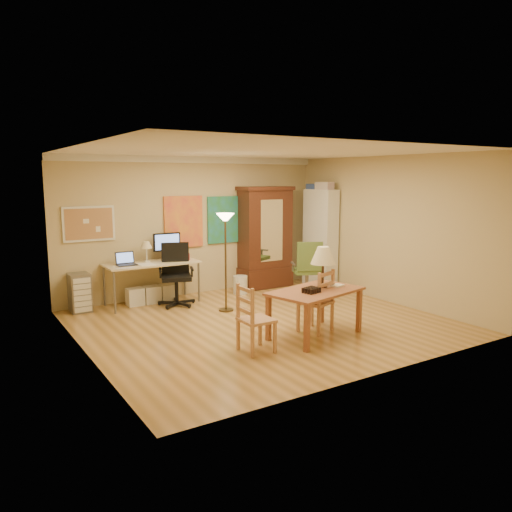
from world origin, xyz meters
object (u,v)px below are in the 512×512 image
office_chair_black (176,289)px  armoire (265,244)px  dining_table (318,280)px  bookshelf (320,238)px  computer_desk (153,278)px  office_chair_green (307,282)px

office_chair_black → armoire: armoire is taller
dining_table → office_chair_black: 2.96m
armoire → bookshelf: armoire is taller
computer_desk → armoire: armoire is taller
computer_desk → bookshelf: bookshelf is taller
dining_table → armoire: bearing=70.3°
computer_desk → bookshelf: size_ratio=0.82×
computer_desk → armoire: size_ratio=0.80×
computer_desk → armoire: (2.52, 0.08, 0.45)m
armoire → bookshelf: 1.18m
dining_table → office_chair_green: size_ratio=1.39×
armoire → computer_desk: bearing=-178.2°
dining_table → bookshelf: bookshelf is taller
office_chair_green → armoire: (-0.17, 1.23, 0.63)m
armoire → dining_table: bearing=-109.7°
bookshelf → office_chair_black: bearing=178.6°
bookshelf → armoire: bearing=153.0°
office_chair_green → armoire: 1.39m
dining_table → armoire: (1.13, 3.16, 0.10)m
dining_table → office_chair_black: dining_table is taller
dining_table → computer_desk: (-1.39, 3.08, -0.35)m
office_chair_green → bookshelf: (0.88, 0.70, 0.73)m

